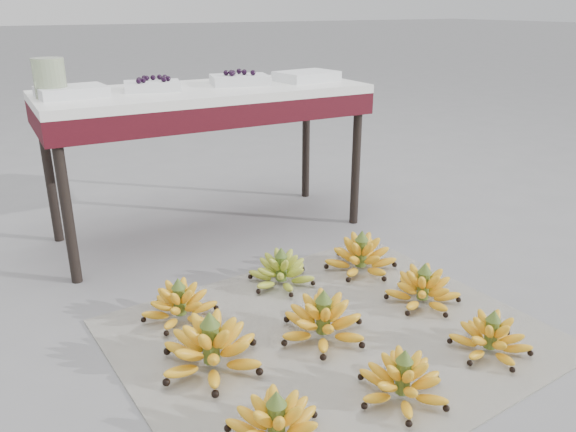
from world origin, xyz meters
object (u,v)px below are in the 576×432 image
newspaper_mat (331,336)px  bunch_back_right (361,257)px  bunch_mid_center (323,321)px  bunch_back_left (180,305)px  tray_left (152,85)px  tray_far_left (72,91)px  bunch_front_center (403,381)px  bunch_mid_left (211,349)px  glass_jar (50,78)px  bunch_back_center (281,272)px  bunch_front_right (491,338)px  tray_far_right (307,76)px  bunch_front_left (277,427)px  bunch_mid_right (423,289)px  vendor_table (206,105)px  tray_right (240,79)px

newspaper_mat → bunch_back_right: bearing=43.2°
bunch_mid_center → bunch_back_left: 0.48m
tray_left → tray_far_left: bearing=-176.7°
bunch_back_left → bunch_back_right: bunch_back_right is taller
bunch_front_center → bunch_mid_center: size_ratio=0.82×
bunch_mid_left → bunch_back_left: bunch_mid_left is taller
glass_jar → bunch_back_center: bearing=-45.8°
newspaper_mat → tray_far_left: size_ratio=4.80×
bunch_back_center → glass_jar: size_ratio=1.81×
bunch_front_right → bunch_back_right: 0.64m
bunch_front_right → bunch_mid_left: (-0.76, 0.33, 0.01)m
bunch_front_center → bunch_front_right: size_ratio=1.18×
newspaper_mat → bunch_mid_center: (-0.03, 0.00, 0.06)m
bunch_back_right → tray_far_right: tray_far_right is taller
bunch_front_center → bunch_front_right: 0.37m
bunch_back_left → tray_far_right: 1.26m
bunch_back_center → tray_far_right: tray_far_right is taller
bunch_front_left → bunch_front_right: 0.74m
bunch_front_center → bunch_back_center: bearing=98.3°
tray_left → tray_far_right: 0.71m
bunch_front_right → bunch_mid_center: size_ratio=0.69×
bunch_front_left → glass_jar: glass_jar is taller
bunch_mid_right → tray_far_left: 1.49m
bunch_mid_center → tray_far_left: 1.28m
bunch_mid_left → bunch_back_center: bearing=55.7°
bunch_front_right → tray_far_left: 1.71m
vendor_table → tray_left: tray_left is taller
newspaper_mat → bunch_mid_right: bunch_mid_right is taller
bunch_mid_center → bunch_back_center: bunch_mid_center is taller
bunch_back_right → bunch_back_left: bearing=167.1°
tray_far_right → glass_jar: (-1.09, 0.03, 0.05)m
bunch_back_left → tray_left: (0.17, 0.71, 0.62)m
tray_right → bunch_front_center: bearing=-97.1°
vendor_table → tray_left: 0.24m
bunch_back_center → glass_jar: (-0.63, 0.64, 0.67)m
bunch_back_center → vendor_table: bearing=96.8°
bunch_back_center → tray_far_right: bearing=57.3°
bunch_front_right → bunch_front_center: bearing=-175.8°
bunch_mid_left → bunch_back_right: 0.80m
bunch_back_center → tray_left: (-0.24, 0.65, 0.62)m
bunch_front_left → bunch_back_center: (0.40, 0.71, -0.00)m
bunch_front_center → bunch_back_left: (-0.38, 0.67, 0.00)m
bunch_mid_center → tray_right: bearing=97.0°
bunch_back_left → tray_right: bearing=65.5°
newspaper_mat → tray_far_right: bearing=63.7°
glass_jar → tray_far_right: bearing=-1.6°
bunch_back_left → bunch_back_right: size_ratio=0.89×
bunch_back_center → vendor_table: (-0.03, 0.63, 0.52)m
tray_left → tray_right: tray_right is taller
bunch_back_left → glass_jar: 0.99m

